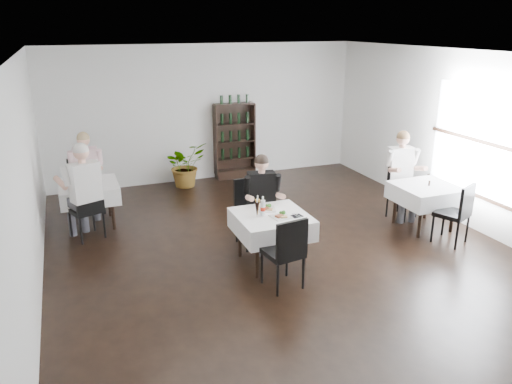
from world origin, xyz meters
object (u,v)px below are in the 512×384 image
wine_shelf (235,142)px  potted_tree (185,165)px  main_table (271,224)px  diner_main (263,195)px

wine_shelf → potted_tree: size_ratio=1.81×
main_table → diner_main: size_ratio=0.68×
diner_main → potted_tree: bearing=96.5°
main_table → diner_main: diner_main is taller
potted_tree → diner_main: bearing=-83.5°
potted_tree → diner_main: size_ratio=0.64×
potted_tree → wine_shelf: bearing=10.4°
wine_shelf → main_table: wine_shelf is taller
wine_shelf → diner_main: size_ratio=1.15×
main_table → diner_main: (0.08, 0.56, 0.26)m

